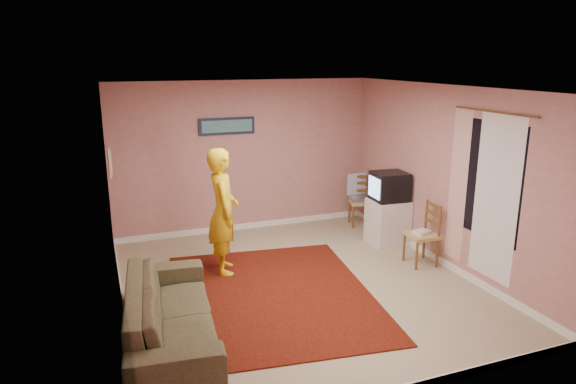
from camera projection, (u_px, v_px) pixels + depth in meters
name	position (u px, v px, depth m)	size (l,w,h in m)	color
ground	(298.00, 285.00, 6.90)	(5.00, 5.00, 0.00)	tan
wall_back	(244.00, 157.00, 8.83)	(4.50, 0.02, 2.60)	tan
wall_front	(410.00, 262.00, 4.31)	(4.50, 0.02, 2.60)	tan
wall_left	(114.00, 209.00, 5.79)	(0.02, 5.00, 2.60)	tan
wall_right	(444.00, 177.00, 7.34)	(0.02, 5.00, 2.60)	tan
ceiling	(299.00, 88.00, 6.23)	(4.50, 5.00, 0.02)	silver
baseboard_back	(246.00, 226.00, 9.14)	(4.50, 0.02, 0.10)	white
baseboard_left	(124.00, 309.00, 6.12)	(0.02, 5.00, 0.10)	white
baseboard_right	(437.00, 259.00, 7.66)	(0.02, 5.00, 0.10)	white
window	(490.00, 181.00, 6.49)	(0.01, 1.10, 1.50)	black
curtain_sheer	(496.00, 199.00, 6.40)	(0.01, 0.75, 2.10)	silver
curtain_floral	(458.00, 186.00, 7.02)	(0.01, 0.35, 2.10)	beige
curtain_rod	(494.00, 112.00, 6.25)	(0.02, 0.02, 1.40)	brown
picture_back	(227.00, 126.00, 8.55)	(0.95, 0.04, 0.28)	#131A36
picture_left	(110.00, 161.00, 7.19)	(0.04, 0.38, 0.42)	beige
area_rug	(271.00, 295.00, 6.59)	(2.50, 3.13, 0.02)	black
tv_cabinet	(388.00, 222.00, 8.34)	(0.58, 0.53, 0.74)	silver
crt_tv	(389.00, 186.00, 8.18)	(0.56, 0.51, 0.46)	black
chair_a	(362.00, 196.00, 9.19)	(0.50, 0.49, 0.49)	tan
dvd_player	(361.00, 199.00, 9.21)	(0.38, 0.27, 0.07)	#ACACB1
blue_throw	(357.00, 184.00, 9.32)	(0.38, 0.05, 0.39)	#80A0D1
chair_b	(422.00, 228.00, 7.45)	(0.42, 0.44, 0.50)	tan
game_console	(422.00, 232.00, 7.47)	(0.23, 0.17, 0.05)	silver
sofa	(170.00, 313.00, 5.45)	(2.28, 0.89, 0.67)	brown
person	(223.00, 211.00, 7.12)	(0.65, 0.43, 1.78)	yellow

